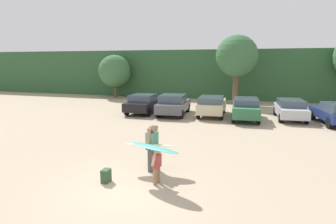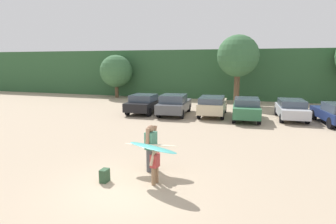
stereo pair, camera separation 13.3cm
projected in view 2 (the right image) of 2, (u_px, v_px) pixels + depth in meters
name	position (u px, v px, depth m)	size (l,w,h in m)	color
ground_plane	(128.00, 189.00, 9.21)	(120.00, 120.00, 0.00)	tan
hillside_ridge	(228.00, 73.00, 35.94)	(108.00, 12.00, 5.32)	#2D5633
tree_center	(116.00, 71.00, 32.25)	(3.60, 3.60, 4.79)	brown
tree_far_right	(238.00, 56.00, 26.64)	(3.88, 3.88, 6.50)	brown
parked_car_black	(144.00, 103.00, 22.70)	(2.02, 4.06, 1.49)	black
parked_car_dark_gray	(174.00, 104.00, 21.95)	(2.27, 4.60, 1.59)	#4C4F54
parked_car_champagne	(213.00, 105.00, 21.47)	(2.08, 4.46, 1.51)	beige
parked_car_forest_green	(246.00, 108.00, 20.02)	(2.05, 4.32, 1.52)	#2D6642
parked_car_silver	(291.00, 109.00, 20.18)	(2.06, 4.30, 1.42)	silver
person_adult	(151.00, 145.00, 10.62)	(0.38, 0.75, 1.74)	#4C4C51
person_child	(155.00, 164.00, 9.48)	(0.27, 0.65, 1.23)	#8C6B4C
surfboard_cream	(151.00, 145.00, 10.50)	(2.10, 0.81, 0.20)	beige
surfboard_teal	(152.00, 148.00, 9.27)	(2.07, 1.30, 0.15)	teal
backpack_dropped	(105.00, 176.00, 9.71)	(0.24, 0.34, 0.45)	#2D4C33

